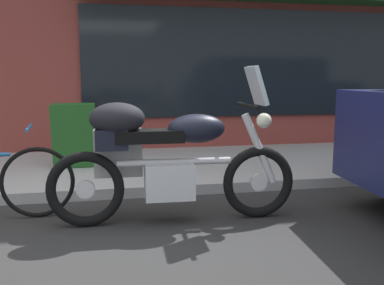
% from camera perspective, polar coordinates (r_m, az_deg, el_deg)
% --- Properties ---
extents(ground_plane, '(80.00, 80.00, 0.00)m').
position_cam_1_polar(ground_plane, '(3.69, -11.40, -12.32)').
color(ground_plane, '#2A2A2A').
extents(touring_motorcycle, '(2.26, 0.71, 1.42)m').
position_cam_1_polar(touring_motorcycle, '(3.86, -4.24, -1.76)').
color(touring_motorcycle, black).
rests_on(touring_motorcycle, ground_plane).
extents(sandwich_board_sign, '(0.55, 0.40, 0.85)m').
position_cam_1_polar(sandwich_board_sign, '(5.86, -15.46, 0.87)').
color(sandwich_board_sign, '#1E511E').
rests_on(sandwich_board_sign, sidewalk_curb).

